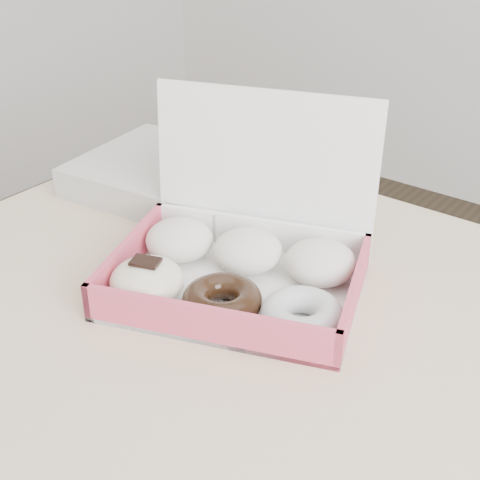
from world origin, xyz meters
The scene contains 3 objects.
table centered at (0.00, 0.00, 0.67)m, with size 1.20×0.80×0.75m.
donut_box centered at (-0.19, 0.08, 0.78)m, with size 0.34×0.31×0.20m.
newspapers centered at (-0.42, 0.23, 0.77)m, with size 0.28×0.22×0.04m, color silver.
Camera 1 is at (0.21, -0.44, 1.19)m, focal length 50.00 mm.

